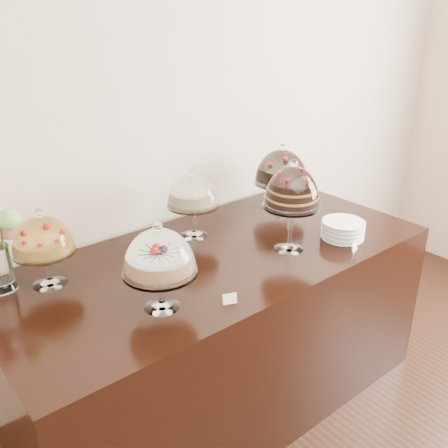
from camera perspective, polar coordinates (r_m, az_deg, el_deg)
wall_back at (r=2.75m, az=-6.69°, el=12.46°), size 5.00×0.04×3.00m
display_counter at (r=2.71m, az=-0.69°, el=-11.97°), size 2.20×1.00×0.90m
cake_stand_sugar_sponge at (r=1.96m, az=-7.42°, el=-3.63°), size 0.30×0.30×0.38m
cake_stand_choco_layer at (r=2.42m, az=7.80°, el=3.82°), size 0.28×0.28×0.47m
cake_stand_cheesecake at (r=2.59m, az=-3.57°, el=3.44°), size 0.28×0.28×0.37m
cake_stand_dark_choco at (r=2.98m, az=6.59°, el=6.23°), size 0.32×0.32×0.39m
cake_stand_fruit_tart at (r=2.25m, az=-20.01°, el=-1.57°), size 0.27×0.27×0.36m
plate_stack at (r=2.69m, az=13.43°, el=-0.65°), size 0.22×0.22×0.09m
price_card_left at (r=2.07m, az=0.66°, el=-8.55°), size 0.06×0.04×0.04m
price_card_right at (r=2.58m, az=14.67°, el=-2.55°), size 0.06×0.03×0.04m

